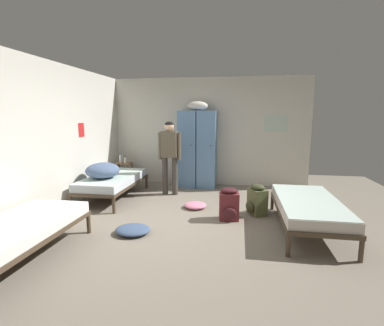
# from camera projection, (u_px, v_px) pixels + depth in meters

# --- Properties ---
(ground_plane) EXTENTS (8.69, 8.69, 0.00)m
(ground_plane) POSITION_uv_depth(u_px,v_px,m) (189.00, 223.00, 4.72)
(ground_plane) COLOR gray
(room_backdrop) EXTENTS (4.89, 5.49, 2.66)m
(room_backdrop) POSITION_uv_depth(u_px,v_px,m) (140.00, 135.00, 5.98)
(room_backdrop) COLOR beige
(room_backdrop) RESTS_ON ground_plane
(locker_bank) EXTENTS (0.90, 0.55, 2.07)m
(locker_bank) POSITION_uv_depth(u_px,v_px,m) (197.00, 147.00, 6.97)
(locker_bank) COLOR #5B84B2
(locker_bank) RESTS_ON ground_plane
(shelf_unit) EXTENTS (0.38, 0.30, 0.57)m
(shelf_unit) POSITION_uv_depth(u_px,v_px,m) (124.00, 171.00, 7.23)
(shelf_unit) COLOR brown
(shelf_unit) RESTS_ON ground_plane
(bed_left_front) EXTENTS (0.90, 1.90, 0.49)m
(bed_left_front) POSITION_uv_depth(u_px,v_px,m) (15.00, 231.00, 3.42)
(bed_left_front) COLOR #473828
(bed_left_front) RESTS_ON ground_plane
(bed_left_rear) EXTENTS (0.90, 1.90, 0.49)m
(bed_left_rear) POSITION_uv_depth(u_px,v_px,m) (113.00, 181.00, 6.07)
(bed_left_rear) COLOR #473828
(bed_left_rear) RESTS_ON ground_plane
(bed_right) EXTENTS (0.90, 1.90, 0.49)m
(bed_right) POSITION_uv_depth(u_px,v_px,m) (308.00, 206.00, 4.35)
(bed_right) COLOR #473828
(bed_right) RESTS_ON ground_plane
(bedding_heap) EXTENTS (0.66, 0.69, 0.31)m
(bedding_heap) POSITION_uv_depth(u_px,v_px,m) (103.00, 170.00, 5.78)
(bedding_heap) COLOR slate
(bedding_heap) RESTS_ON bed_left_rear
(person_traveler) EXTENTS (0.51, 0.22, 1.61)m
(person_traveler) POSITION_uv_depth(u_px,v_px,m) (170.00, 151.00, 6.26)
(person_traveler) COLOR #3D3833
(person_traveler) RESTS_ON ground_plane
(water_bottle) EXTENTS (0.07, 0.07, 0.23)m
(water_bottle) POSITION_uv_depth(u_px,v_px,m) (120.00, 158.00, 7.21)
(water_bottle) COLOR white
(water_bottle) RESTS_ON shelf_unit
(lotion_bottle) EXTENTS (0.06, 0.06, 0.17)m
(lotion_bottle) POSITION_uv_depth(u_px,v_px,m) (125.00, 160.00, 7.13)
(lotion_bottle) COLOR white
(lotion_bottle) RESTS_ON shelf_unit
(backpack_maroon) EXTENTS (0.35, 0.36, 0.55)m
(backpack_maroon) POSITION_uv_depth(u_px,v_px,m) (229.00, 205.00, 4.82)
(backpack_maroon) COLOR maroon
(backpack_maroon) RESTS_ON ground_plane
(backpack_olive) EXTENTS (0.41, 0.40, 0.55)m
(backpack_olive) POSITION_uv_depth(u_px,v_px,m) (257.00, 200.00, 5.07)
(backpack_olive) COLOR #566038
(backpack_olive) RESTS_ON ground_plane
(clothes_pile_pink) EXTENTS (0.43, 0.42, 0.10)m
(clothes_pile_pink) POSITION_uv_depth(u_px,v_px,m) (195.00, 205.00, 5.46)
(clothes_pile_pink) COLOR pink
(clothes_pile_pink) RESTS_ON ground_plane
(clothes_pile_denim) EXTENTS (0.52, 0.46, 0.12)m
(clothes_pile_denim) POSITION_uv_depth(u_px,v_px,m) (133.00, 230.00, 4.28)
(clothes_pile_denim) COLOR #42567A
(clothes_pile_denim) RESTS_ON ground_plane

